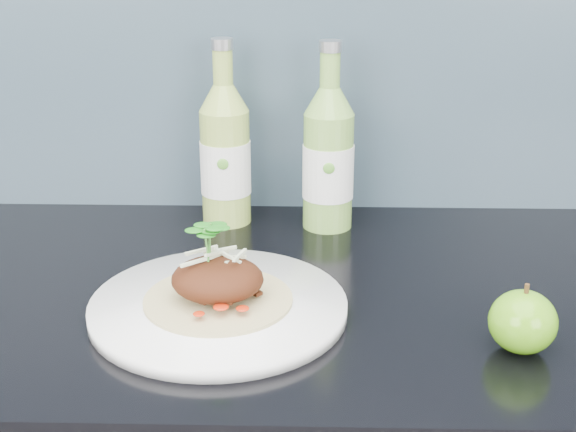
% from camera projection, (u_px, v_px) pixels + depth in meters
% --- Properties ---
extents(dinner_plate, '(0.34, 0.34, 0.02)m').
position_uv_depth(dinner_plate, '(218.00, 307.00, 0.94)').
color(dinner_plate, white).
rests_on(dinner_plate, kitchen_counter).
extents(pork_taco, '(0.17, 0.17, 0.10)m').
position_uv_depth(pork_taco, '(217.00, 278.00, 0.92)').
color(pork_taco, tan).
rests_on(pork_taco, dinner_plate).
extents(green_apple, '(0.09, 0.09, 0.08)m').
position_uv_depth(green_apple, '(523.00, 322.00, 0.85)').
color(green_apple, '#4C8B0F').
rests_on(green_apple, kitchen_counter).
extents(cider_bottle_left, '(0.10, 0.10, 0.27)m').
position_uv_depth(cider_bottle_left, '(225.00, 155.00, 1.18)').
color(cider_bottle_left, '#99B64C').
rests_on(cider_bottle_left, kitchen_counter).
extents(cider_bottle_right, '(0.10, 0.10, 0.27)m').
position_uv_depth(cider_bottle_right, '(328.00, 159.00, 1.16)').
color(cider_bottle_right, '#7DB149').
rests_on(cider_bottle_right, kitchen_counter).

